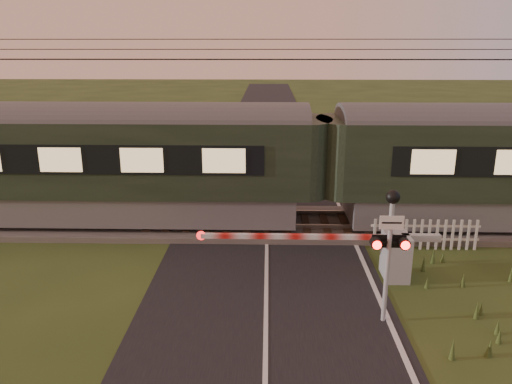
{
  "coord_description": "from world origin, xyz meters",
  "views": [
    {
      "loc": [
        0.03,
        -9.48,
        5.96
      ],
      "look_at": [
        -0.29,
        3.2,
        2.19
      ],
      "focal_mm": 35.0,
      "sensor_mm": 36.0,
      "label": 1
    }
  ],
  "objects_px": {
    "boom_gate": "(387,253)",
    "picket_fence": "(425,234)",
    "crossing_signal": "(390,233)",
    "train": "(323,163)"
  },
  "relations": [
    {
      "from": "boom_gate",
      "to": "crossing_signal",
      "type": "xyz_separation_m",
      "value": [
        -0.54,
        -2.22,
        1.42
      ]
    },
    {
      "from": "boom_gate",
      "to": "picket_fence",
      "type": "xyz_separation_m",
      "value": [
        1.58,
        1.91,
        -0.2
      ]
    },
    {
      "from": "boom_gate",
      "to": "crossing_signal",
      "type": "bearing_deg",
      "value": -103.75
    },
    {
      "from": "train",
      "to": "crossing_signal",
      "type": "relative_size",
      "value": 13.47
    },
    {
      "from": "train",
      "to": "boom_gate",
      "type": "relative_size",
      "value": 6.48
    },
    {
      "from": "boom_gate",
      "to": "picket_fence",
      "type": "distance_m",
      "value": 2.49
    },
    {
      "from": "boom_gate",
      "to": "picket_fence",
      "type": "relative_size",
      "value": 1.95
    },
    {
      "from": "train",
      "to": "picket_fence",
      "type": "distance_m",
      "value": 3.9
    },
    {
      "from": "train",
      "to": "boom_gate",
      "type": "distance_m",
      "value": 4.32
    },
    {
      "from": "train",
      "to": "crossing_signal",
      "type": "xyz_separation_m",
      "value": [
        0.82,
        -6.02,
        -0.1
      ]
    }
  ]
}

